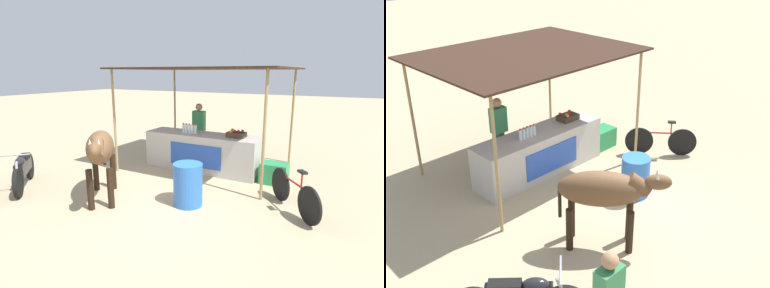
# 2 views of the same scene
# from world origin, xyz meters

# --- Properties ---
(ground_plane) EXTENTS (60.00, 60.00, 0.00)m
(ground_plane) POSITION_xyz_m (0.00, 0.00, 0.00)
(ground_plane) COLOR tan
(stall_counter) EXTENTS (3.00, 0.82, 0.96)m
(stall_counter) POSITION_xyz_m (0.00, 2.20, 0.48)
(stall_counter) COLOR #B2ADA8
(stall_counter) RESTS_ON ground
(stall_awning) EXTENTS (4.20, 3.20, 2.61)m
(stall_awning) POSITION_xyz_m (0.00, 2.50, 2.51)
(stall_awning) COLOR #382319
(stall_awning) RESTS_ON ground
(water_bottle_row) EXTENTS (0.43, 0.07, 0.25)m
(water_bottle_row) POSITION_xyz_m (-0.35, 2.15, 1.07)
(water_bottle_row) COLOR silver
(water_bottle_row) RESTS_ON stall_counter
(fruit_crate) EXTENTS (0.44, 0.32, 0.18)m
(fruit_crate) POSITION_xyz_m (0.90, 2.25, 1.03)
(fruit_crate) COLOR #3F3326
(fruit_crate) RESTS_ON stall_counter
(vendor_behind_counter) EXTENTS (0.34, 0.22, 1.65)m
(vendor_behind_counter) POSITION_xyz_m (-0.48, 2.95, 0.85)
(vendor_behind_counter) COLOR #383842
(vendor_behind_counter) RESTS_ON ground
(cooler_box) EXTENTS (0.60, 0.44, 0.48)m
(cooler_box) POSITION_xyz_m (1.90, 2.10, 0.24)
(cooler_box) COLOR #268C4C
(cooler_box) RESTS_ON ground
(water_barrel) EXTENTS (0.56, 0.56, 0.83)m
(water_barrel) POSITION_xyz_m (0.72, 0.16, 0.41)
(water_barrel) COLOR blue
(water_barrel) RESTS_ON ground
(cow) EXTENTS (1.45, 1.63, 1.44)m
(cow) POSITION_xyz_m (-0.90, -0.45, 1.03)
(cow) COLOR brown
(cow) RESTS_ON ground
(motorcycle_parked) EXTENTS (1.35, 1.30, 0.90)m
(motorcycle_parked) POSITION_xyz_m (-2.92, -0.78, 0.43)
(motorcycle_parked) COLOR black
(motorcycle_parked) RESTS_ON ground
(bicycle_leaning) EXTENTS (1.10, 1.30, 0.85)m
(bicycle_leaning) POSITION_xyz_m (2.55, 0.83, 0.35)
(bicycle_leaning) COLOR black
(bicycle_leaning) RESTS_ON ground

